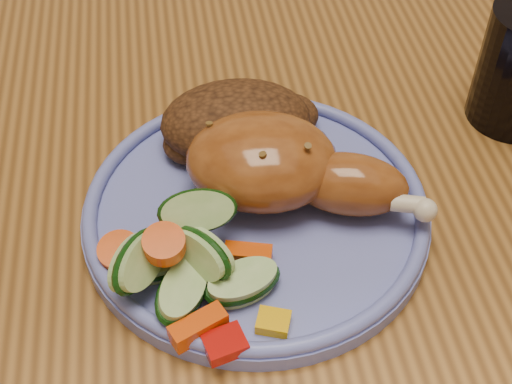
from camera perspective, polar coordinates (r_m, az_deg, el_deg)
dining_table at (r=0.61m, az=-0.21°, el=-0.69°), size 0.90×1.40×0.75m
plate at (r=0.48m, az=0.00°, el=-1.70°), size 0.23×0.23×0.01m
plate_rim at (r=0.48m, az=0.00°, el=-0.83°), size 0.23×0.23×0.01m
chicken_leg at (r=0.47m, az=2.17°, el=2.05°), size 0.16×0.11×0.05m
rice_pilaf at (r=0.51m, az=-1.38°, el=5.60°), size 0.12×0.08×0.05m
vegetable_pile at (r=0.43m, az=-5.70°, el=-5.67°), size 0.11×0.11×0.05m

